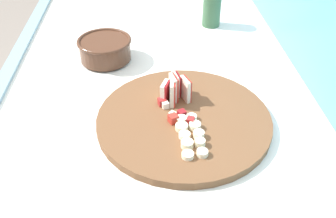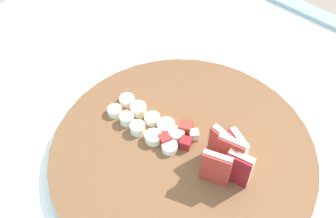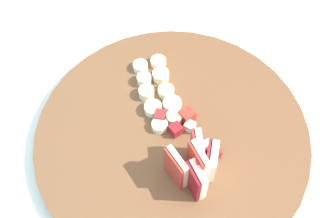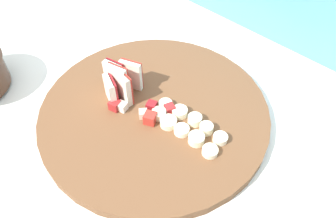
{
  "view_description": "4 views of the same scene",
  "coord_description": "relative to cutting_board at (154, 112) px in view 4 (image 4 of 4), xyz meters",
  "views": [
    {
      "loc": [
        0.8,
        -0.01,
        1.5
      ],
      "look_at": [
        0.13,
        0.04,
        0.98
      ],
      "focal_mm": 39.7,
      "sensor_mm": 36.0,
      "label": 1
    },
    {
      "loc": [
        -0.09,
        0.33,
        1.43
      ],
      "look_at": [
        0.17,
        0.06,
        0.99
      ],
      "focal_mm": 40.16,
      "sensor_mm": 36.0,
      "label": 2
    },
    {
      "loc": [
        -0.17,
        0.14,
        1.48
      ],
      "look_at": [
        0.13,
        0.08,
        1.0
      ],
      "focal_mm": 42.82,
      "sensor_mm": 36.0,
      "label": 3
    },
    {
      "loc": [
        0.41,
        -0.18,
        1.38
      ],
      "look_at": [
        0.17,
        0.06,
        1.0
      ],
      "focal_mm": 34.21,
      "sensor_mm": 36.0,
      "label": 4
    }
  ],
  "objects": [
    {
      "name": "tiled_countertop",
      "position": [
        -0.12,
        -0.08,
        -0.48
      ],
      "size": [
        1.42,
        0.85,
        0.94
      ],
      "color": "silver",
      "rests_on": "ground"
    },
    {
      "name": "cutting_board",
      "position": [
        0.0,
        0.0,
        0.0
      ],
      "size": [
        0.41,
        0.41,
        0.02
      ],
      "primitive_type": "cylinder",
      "color": "brown",
      "rests_on": "tiled_countertop"
    },
    {
      "name": "apple_wedge_fan",
      "position": [
        -0.07,
        -0.02,
        0.04
      ],
      "size": [
        0.08,
        0.08,
        0.07
      ],
      "color": "maroon",
      "rests_on": "cutting_board"
    },
    {
      "name": "banana_slice_rows",
      "position": [
        0.07,
        0.01,
        0.02
      ],
      "size": [
        0.15,
        0.06,
        0.02
      ],
      "color": "beige",
      "rests_on": "cutting_board"
    },
    {
      "name": "tile_backsplash",
      "position": [
        -0.12,
        0.37,
        -0.28
      ],
      "size": [
        2.4,
        0.04,
        1.34
      ],
      "primitive_type": "cube",
      "color": "#4C8EB2",
      "rests_on": "ground"
    },
    {
      "name": "apple_dice_pile",
      "position": [
        -0.01,
        -0.02,
        0.02
      ],
      "size": [
        0.1,
        0.08,
        0.02
      ],
      "color": "#B22D23",
      "rests_on": "cutting_board"
    }
  ]
}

